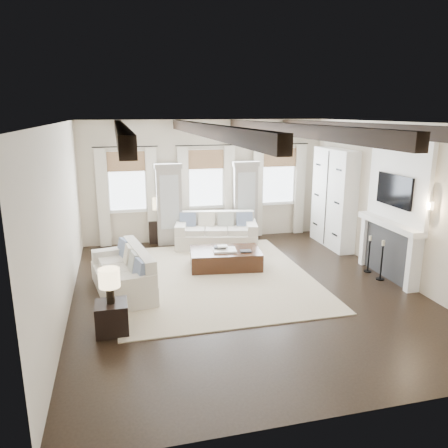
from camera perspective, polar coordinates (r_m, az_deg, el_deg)
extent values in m
plane|color=black|center=(8.63, 2.76, -8.68)|extent=(7.50, 7.50, 0.00)
cube|color=beige|center=(11.72, -2.44, 5.65)|extent=(6.50, 0.04, 3.20)
cube|color=beige|center=(4.83, 15.97, -7.84)|extent=(6.50, 0.04, 3.20)
cube|color=beige|center=(7.86, -20.43, 0.38)|extent=(0.04, 7.50, 3.20)
cube|color=beige|center=(9.58, 21.86, 2.65)|extent=(0.04, 7.50, 3.20)
cube|color=white|center=(7.94, 3.04, 13.08)|extent=(6.50, 7.50, 0.04)
cube|color=black|center=(7.60, -13.39, 11.75)|extent=(0.16, 7.40, 0.22)
cube|color=black|center=(7.76, -2.40, 12.17)|extent=(0.16, 7.40, 0.22)
cube|color=black|center=(8.20, 8.17, 12.16)|extent=(0.16, 7.40, 0.22)
cube|color=black|center=(8.84, 17.10, 11.83)|extent=(0.16, 7.40, 0.22)
cube|color=white|center=(11.45, -12.55, 5.37)|extent=(0.90, 0.03, 1.45)
cube|color=#926947|center=(11.32, -12.69, 7.97)|extent=(0.94, 0.04, 0.50)
cube|color=beige|center=(11.42, -15.54, 3.22)|extent=(0.28, 0.08, 2.50)
cube|color=beige|center=(11.45, -9.33, 3.59)|extent=(0.28, 0.08, 2.50)
cylinder|color=black|center=(11.24, -12.78, 9.82)|extent=(1.60, 0.02, 0.02)
cube|color=white|center=(11.68, -2.41, 5.87)|extent=(0.90, 0.03, 1.45)
cube|color=#926947|center=(11.56, -2.38, 8.43)|extent=(0.94, 0.04, 0.50)
cube|color=beige|center=(11.54, -5.31, 3.80)|extent=(0.28, 0.08, 2.50)
cube|color=beige|center=(11.79, 0.67, 4.09)|extent=(0.28, 0.08, 2.50)
cylinder|color=black|center=(11.47, -2.34, 10.24)|extent=(1.60, 0.02, 0.02)
cube|color=white|center=(12.25, 7.08, 6.18)|extent=(0.90, 0.03, 1.45)
cube|color=#926947|center=(12.13, 7.26, 8.61)|extent=(0.94, 0.04, 0.50)
cube|color=beige|center=(12.01, 4.42, 4.24)|extent=(0.28, 0.08, 2.50)
cube|color=beige|center=(12.45, 9.86, 4.43)|extent=(0.28, 0.08, 2.50)
cylinder|color=black|center=(12.06, 7.40, 10.34)|extent=(1.60, 0.02, 0.02)
cube|color=#9D958C|center=(11.45, -7.21, 2.29)|extent=(0.64, 0.38, 2.00)
cube|color=#B2B7BA|center=(11.23, -7.11, 2.83)|extent=(0.48, 0.02, 1.40)
cube|color=#9D958C|center=(11.28, -7.38, 7.56)|extent=(0.70, 0.42, 0.12)
cube|color=#9D958C|center=(11.86, 2.67, 2.81)|extent=(0.64, 0.38, 2.00)
cube|color=#B2B7BA|center=(11.64, 2.96, 3.34)|extent=(0.48, 0.02, 1.40)
cube|color=#9D958C|center=(11.69, 2.73, 7.90)|extent=(0.70, 0.42, 0.12)
cube|color=#262729|center=(9.78, 20.86, -3.40)|extent=(0.18, 1.50, 1.10)
cube|color=black|center=(9.81, 20.63, -4.25)|extent=(0.10, 0.90, 0.70)
cube|color=white|center=(9.14, 23.54, -4.90)|extent=(0.26, 0.14, 1.10)
cube|color=white|center=(10.41, 18.14, -2.11)|extent=(0.26, 0.14, 1.10)
cube|color=white|center=(9.58, 20.83, 0.04)|extent=(0.32, 1.90, 0.12)
cube|color=white|center=(9.47, 21.89, 5.60)|extent=(0.10, 1.90, 1.80)
cube|color=black|center=(9.47, 21.41, 4.10)|extent=(0.07, 1.10, 0.64)
cylinder|color=#FFD899|center=(8.68, 25.39, 2.17)|extent=(0.10, 0.10, 0.14)
cube|color=silver|center=(11.50, 14.13, 3.29)|extent=(0.40, 1.70, 2.50)
cube|color=black|center=(11.40, 13.19, 3.25)|extent=(0.01, 0.02, 2.40)
cube|color=#C5B597|center=(9.28, -1.36, -6.90)|extent=(4.00, 4.66, 0.02)
cube|color=silver|center=(11.23, -1.01, -2.08)|extent=(2.21, 1.36, 0.39)
cube|color=silver|center=(11.46, -1.04, 0.54)|extent=(1.96, 0.64, 0.49)
cube|color=silver|center=(11.17, -5.65, -0.51)|extent=(0.44, 0.92, 0.25)
cube|color=silver|center=(11.18, 3.60, -0.46)|extent=(0.44, 0.92, 0.25)
cube|color=silver|center=(11.12, -3.95, -0.86)|extent=(0.66, 0.69, 0.14)
cube|color=silver|center=(11.11, -1.02, -0.84)|extent=(0.66, 0.69, 0.14)
cube|color=silver|center=(11.12, 1.91, -0.83)|extent=(0.66, 0.69, 0.14)
cube|color=slate|center=(11.31, -4.76, 0.46)|extent=(0.45, 0.30, 0.43)
cube|color=silver|center=(11.29, -2.27, 0.48)|extent=(0.45, 0.30, 0.43)
cube|color=beige|center=(11.29, 0.21, 0.49)|extent=(0.45, 0.30, 0.43)
cube|color=slate|center=(11.31, 2.69, 0.50)|extent=(0.45, 0.30, 0.43)
cube|color=silver|center=(8.72, -13.11, -7.47)|extent=(1.23, 2.11, 0.38)
cube|color=silver|center=(8.64, -11.02, -4.56)|extent=(0.54, 1.90, 0.47)
cube|color=silver|center=(9.42, -14.26, -3.86)|extent=(0.88, 0.39, 0.25)
cube|color=silver|center=(7.81, -11.98, -7.57)|extent=(0.88, 0.39, 0.25)
cube|color=silver|center=(9.13, -14.17, -4.81)|extent=(0.65, 0.62, 0.13)
cube|color=silver|center=(8.62, -13.52, -5.93)|extent=(0.65, 0.62, 0.13)
cube|color=silver|center=(8.12, -12.77, -7.19)|extent=(0.65, 0.62, 0.13)
cube|color=slate|center=(9.26, -13.01, -3.18)|extent=(0.27, 0.43, 0.41)
cube|color=silver|center=(8.82, -12.40, -4.04)|extent=(0.27, 0.43, 0.41)
cube|color=beige|center=(8.38, -11.73, -4.99)|extent=(0.27, 0.43, 0.41)
cube|color=slate|center=(7.94, -10.98, -6.05)|extent=(0.27, 0.43, 0.41)
cube|color=black|center=(9.79, 0.18, -4.55)|extent=(1.66, 1.16, 0.41)
cube|color=white|center=(9.64, 0.09, -3.44)|extent=(0.55, 0.44, 0.04)
cube|color=#262628|center=(9.72, -0.56, -3.04)|extent=(0.28, 0.23, 0.04)
cube|color=beige|center=(9.67, -0.20, -2.92)|extent=(0.24, 0.20, 0.03)
cube|color=#262628|center=(9.61, 2.84, -3.55)|extent=(0.26, 0.21, 0.03)
cube|color=black|center=(7.23, -14.43, -11.76)|extent=(0.50, 0.50, 0.50)
cylinder|color=black|center=(7.07, -14.63, -8.95)|extent=(0.13, 0.13, 0.27)
cylinder|color=#F9D89E|center=(6.96, -14.77, -6.82)|extent=(0.33, 0.33, 0.29)
cube|color=black|center=(11.79, -8.86, -0.90)|extent=(0.41, 0.41, 0.61)
cylinder|color=black|center=(11.68, -8.94, 1.27)|extent=(0.14, 0.14, 0.30)
cylinder|color=#F9D89E|center=(11.61, -9.00, 2.78)|extent=(0.37, 0.37, 0.32)
cylinder|color=black|center=(9.72, 19.70, -6.77)|extent=(0.17, 0.17, 0.02)
cylinder|color=black|center=(9.60, 19.88, -4.74)|extent=(0.03, 0.03, 0.75)
cylinder|color=beige|center=(9.48, 20.10, -2.35)|extent=(0.06, 0.06, 0.11)
cylinder|color=black|center=(10.09, 18.24, -5.88)|extent=(0.17, 0.17, 0.02)
cylinder|color=black|center=(9.97, 18.39, -3.98)|extent=(0.03, 0.03, 0.72)
cylinder|color=beige|center=(9.86, 18.58, -1.76)|extent=(0.06, 0.06, 0.10)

